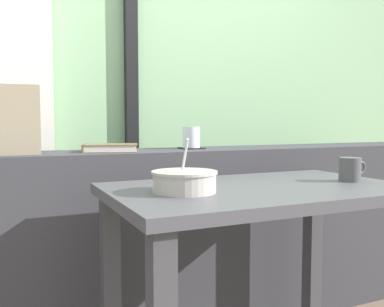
{
  "coord_description": "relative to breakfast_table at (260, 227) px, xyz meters",
  "views": [
    {
      "loc": [
        -0.78,
        -1.2,
        0.95
      ],
      "look_at": [
        -0.01,
        0.49,
        0.81
      ],
      "focal_mm": 39.63,
      "sensor_mm": 36.0,
      "label": 1
    }
  ],
  "objects": [
    {
      "name": "dark_console_ledge",
      "position": [
        -0.0,
        0.58,
        -0.19
      ],
      "size": [
        2.8,
        0.33,
        0.83
      ],
      "primitive_type": "cube",
      "color": "#38383D",
      "rests_on": "ground"
    },
    {
      "name": "outdoor_backdrop",
      "position": [
        -0.0,
        1.28,
        0.8
      ],
      "size": [
        4.8,
        0.08,
        2.8
      ],
      "primitive_type": "cube",
      "color": "#8EBC89",
      "rests_on": "ground"
    },
    {
      "name": "soup_bowl",
      "position": [
        -0.28,
        -0.01,
        0.17
      ],
      "size": [
        0.2,
        0.2,
        0.16
      ],
      "color": "#BCB7A8",
      "rests_on": "breakfast_table"
    },
    {
      "name": "closed_book",
      "position": [
        -0.36,
        0.56,
        0.24
      ],
      "size": [
        0.25,
        0.21,
        0.03
      ],
      "color": "brown",
      "rests_on": "dark_console_ledge"
    },
    {
      "name": "juice_glass",
      "position": [
        0.02,
        0.6,
        0.28
      ],
      "size": [
        0.08,
        0.08,
        0.1
      ],
      "color": "white",
      "rests_on": "coaster_square"
    },
    {
      "name": "window_divider_post",
      "position": [
        -0.08,
        1.21,
        0.7
      ],
      "size": [
        0.07,
        0.05,
        2.6
      ],
      "primitive_type": "cube",
      "color": "black",
      "rests_on": "ground"
    },
    {
      "name": "coaster_square",
      "position": [
        0.02,
        0.6,
        0.23
      ],
      "size": [
        0.1,
        0.1,
        0.0
      ],
      "primitive_type": "cube",
      "color": "black",
      "rests_on": "dark_console_ledge"
    },
    {
      "name": "breakfast_table",
      "position": [
        0.0,
        0.0,
        0.0
      ],
      "size": [
        0.99,
        0.61,
        0.74
      ],
      "color": "#414145",
      "rests_on": "ground"
    },
    {
      "name": "ceramic_mug",
      "position": [
        0.36,
        -0.04,
        0.18
      ],
      "size": [
        0.11,
        0.08,
        0.08
      ],
      "color": "#4C4C4C",
      "rests_on": "breakfast_table"
    },
    {
      "name": "fork_utensil",
      "position": [
        -0.13,
        0.22,
        0.14
      ],
      "size": [
        0.05,
        0.17,
        0.01
      ],
      "primitive_type": "cube",
      "rotation": [
        0.0,
        0.0,
        -0.2
      ],
      "color": "silver",
      "rests_on": "breakfast_table"
    }
  ]
}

